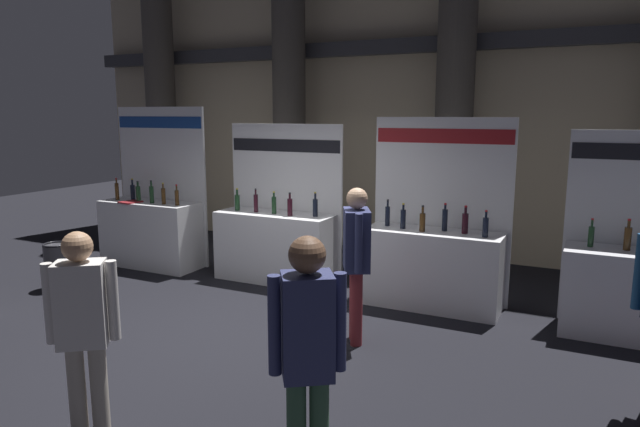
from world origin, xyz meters
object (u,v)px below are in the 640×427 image
object	(u,v)px
exhibitor_booth_1	(276,240)
exhibitor_booth_2	(433,260)
visitor_2	(356,251)
exhibitor_booth_3	(640,287)
exhibitor_booth_0	(152,227)
trash_bin	(58,266)
visitor_4	(83,323)
visitor_3	(308,348)

from	to	relation	value
exhibitor_booth_1	exhibitor_booth_2	bearing A→B (deg)	-2.91
exhibitor_booth_2	visitor_2	bearing A→B (deg)	-106.29
exhibitor_booth_2	exhibitor_booth_3	xyz separation A→B (m)	(2.27, -0.06, -0.02)
exhibitor_booth_0	exhibitor_booth_1	xyz separation A→B (m)	(2.18, 0.18, -0.04)
trash_bin	exhibitor_booth_3	bearing A→B (deg)	11.89
visitor_2	visitor_4	bearing A→B (deg)	131.20
visitor_3	visitor_4	size ratio (longest dim) A/B	1.06
exhibitor_booth_2	trash_bin	bearing A→B (deg)	-162.22
exhibitor_booth_0	visitor_3	distance (m)	6.16
exhibitor_booth_2	visitor_4	bearing A→B (deg)	-109.65
visitor_4	exhibitor_booth_3	bearing A→B (deg)	-168.38
visitor_2	exhibitor_booth_1	bearing A→B (deg)	22.76
trash_bin	exhibitor_booth_1	bearing A→B (deg)	33.60
exhibitor_booth_3	visitor_3	distance (m)	4.38
exhibitor_booth_1	trash_bin	distance (m)	3.06
exhibitor_booth_3	trash_bin	bearing A→B (deg)	-168.11
exhibitor_booth_1	exhibitor_booth_2	xyz separation A→B (m)	(2.35, -0.12, 0.01)
exhibitor_booth_0	visitor_4	bearing A→B (deg)	-52.77
visitor_2	exhibitor_booth_2	bearing A→B (deg)	-43.58
exhibitor_booth_3	exhibitor_booth_0	bearing A→B (deg)	-179.98
exhibitor_booth_0	exhibitor_booth_1	size ratio (longest dim) A/B	1.11
exhibitor_booth_1	visitor_3	size ratio (longest dim) A/B	1.33
exhibitor_booth_2	trash_bin	distance (m)	5.15
exhibitor_booth_3	visitor_3	world-z (taller)	exhibitor_booth_3
exhibitor_booth_1	exhibitor_booth_3	size ratio (longest dim) A/B	1.01
exhibitor_booth_2	exhibitor_booth_3	size ratio (longest dim) A/B	1.06
visitor_4	trash_bin	bearing A→B (deg)	-72.05
exhibitor_booth_0	exhibitor_booth_1	bearing A→B (deg)	4.78
exhibitor_booth_2	visitor_4	xyz separation A→B (m)	(-1.46, -4.10, 0.35)
exhibitor_booth_1	exhibitor_booth_2	size ratio (longest dim) A/B	0.96
visitor_2	exhibitor_booth_0	bearing A→B (deg)	43.55
exhibitor_booth_1	exhibitor_booth_2	distance (m)	2.36
exhibitor_booth_2	visitor_2	world-z (taller)	exhibitor_booth_2
exhibitor_booth_1	visitor_4	bearing A→B (deg)	-78.13
exhibitor_booth_0	visitor_2	distance (m)	4.36
visitor_3	visitor_4	distance (m)	1.73
exhibitor_booth_1	trash_bin	size ratio (longest dim) A/B	3.54
exhibitor_booth_0	visitor_2	xyz separation A→B (m)	(4.10, -1.42, 0.37)
trash_bin	visitor_2	distance (m)	4.51
trash_bin	visitor_4	xyz separation A→B (m)	(3.43, -2.53, 0.62)
exhibitor_booth_2	exhibitor_booth_3	bearing A→B (deg)	-1.51
exhibitor_booth_1	exhibitor_booth_3	bearing A→B (deg)	-2.22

